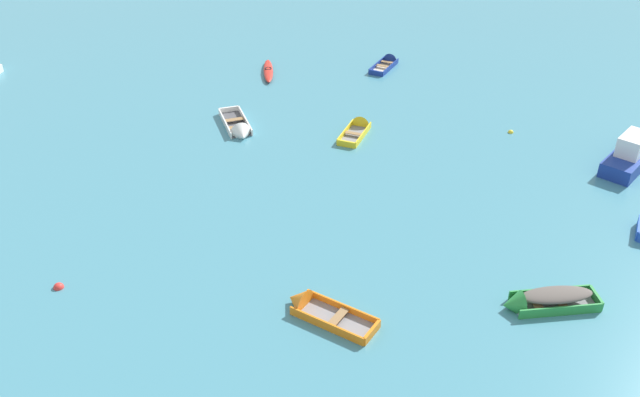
# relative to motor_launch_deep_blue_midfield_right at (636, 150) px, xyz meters

# --- Properties ---
(motor_launch_deep_blue_midfield_right) EXTENTS (4.42, 4.98, 1.86)m
(motor_launch_deep_blue_midfield_right) POSITION_rel_motor_launch_deep_blue_midfield_right_xyz_m (0.00, 0.00, 0.00)
(motor_launch_deep_blue_midfield_right) COLOR navy
(motor_launch_deep_blue_midfield_right) RESTS_ON ground_plane
(kayak_red_outer_right) EXTENTS (0.96, 3.61, 0.34)m
(kayak_red_outer_right) POSITION_rel_motor_launch_deep_blue_midfield_right_xyz_m (-18.54, 10.33, -0.38)
(kayak_red_outer_right) COLOR red
(kayak_red_outer_right) RESTS_ON ground_plane
(rowboat_green_near_left) EXTENTS (3.56, 1.51, 0.97)m
(rowboat_green_near_left) POSITION_rel_motor_launch_deep_blue_midfield_right_xyz_m (-7.03, -10.75, -0.24)
(rowboat_green_near_left) COLOR gray
(rowboat_green_near_left) RESTS_ON ground_plane
(rowboat_yellow_back_row_right) EXTENTS (1.87, 3.02, 0.93)m
(rowboat_yellow_back_row_right) POSITION_rel_motor_launch_deep_blue_midfield_right_xyz_m (-13.14, 2.82, -0.40)
(rowboat_yellow_back_row_right) COLOR gray
(rowboat_yellow_back_row_right) RESTS_ON ground_plane
(rowboat_orange_center) EXTENTS (3.43, 2.63, 1.04)m
(rowboat_orange_center) POSITION_rel_motor_launch_deep_blue_midfield_right_xyz_m (-15.04, -11.17, -0.39)
(rowboat_orange_center) COLOR gray
(rowboat_orange_center) RESTS_ON ground_plane
(rowboat_white_far_back) EXTENTS (2.24, 3.70, 1.05)m
(rowboat_white_far_back) POSITION_rel_motor_launch_deep_blue_midfield_right_xyz_m (-19.30, 2.32, -0.39)
(rowboat_white_far_back) COLOR #4C4C51
(rowboat_white_far_back) RESTS_ON ground_plane
(rowboat_deep_blue_back_row_center) EXTENTS (2.07, 3.02, 0.88)m
(rowboat_deep_blue_back_row_center) POSITION_rel_motor_launch_deep_blue_midfield_right_xyz_m (-11.12, 11.97, -0.40)
(rowboat_deep_blue_back_row_center) COLOR beige
(rowboat_deep_blue_back_row_center) RESTS_ON ground_plane
(mooring_buoy_trailing) EXTENTS (0.29, 0.29, 0.29)m
(mooring_buoy_trailing) POSITION_rel_motor_launch_deep_blue_midfield_right_xyz_m (-5.32, 2.73, -0.54)
(mooring_buoy_trailing) COLOR yellow
(mooring_buoy_trailing) RESTS_ON ground_plane
(mooring_buoy_outer_edge) EXTENTS (0.38, 0.38, 0.38)m
(mooring_buoy_outer_edge) POSITION_rel_motor_launch_deep_blue_midfield_right_xyz_m (-24.33, -10.19, -0.54)
(mooring_buoy_outer_edge) COLOR red
(mooring_buoy_outer_edge) RESTS_ON ground_plane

